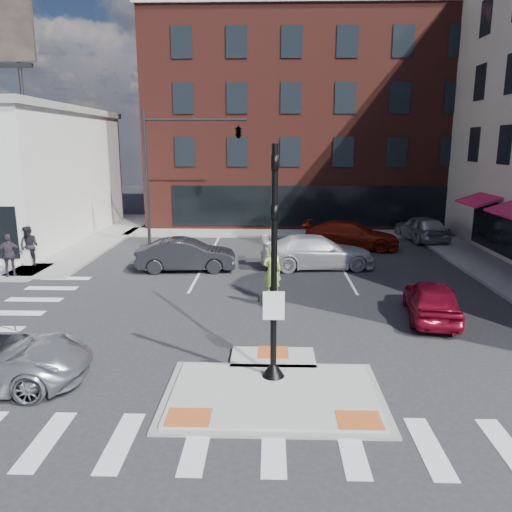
{
  "coord_description": "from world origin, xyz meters",
  "views": [
    {
      "loc": [
        -0.09,
        -11.72,
        6.12
      ],
      "look_at": [
        -0.63,
        6.34,
        2.0
      ],
      "focal_mm": 35.0,
      "sensor_mm": 36.0,
      "label": 1
    }
  ],
  "objects_px": {
    "red_sedan": "(432,300)",
    "white_pickup": "(317,252)",
    "bg_car_red": "(351,235)",
    "cyclist": "(272,286)",
    "bg_car_dark": "(186,255)",
    "bg_car_silver": "(422,228)",
    "pedestrian_b": "(8,255)",
    "pedestrian_a": "(29,246)"
  },
  "relations": [
    {
      "from": "bg_car_red",
      "to": "white_pickup",
      "type": "bearing_deg",
      "value": 164.41
    },
    {
      "from": "white_pickup",
      "to": "pedestrian_a",
      "type": "height_order",
      "value": "pedestrian_a"
    },
    {
      "from": "bg_car_dark",
      "to": "cyclist",
      "type": "height_order",
      "value": "cyclist"
    },
    {
      "from": "bg_car_dark",
      "to": "bg_car_silver",
      "type": "bearing_deg",
      "value": -64.22
    },
    {
      "from": "bg_car_silver",
      "to": "bg_car_red",
      "type": "xyz_separation_m",
      "value": [
        -4.88,
        -2.58,
        -0.01
      ]
    },
    {
      "from": "bg_car_red",
      "to": "pedestrian_b",
      "type": "bearing_deg",
      "value": 124.87
    },
    {
      "from": "bg_car_red",
      "to": "pedestrian_a",
      "type": "height_order",
      "value": "pedestrian_a"
    },
    {
      "from": "cyclist",
      "to": "bg_car_red",
      "type": "bearing_deg",
      "value": -121.2
    },
    {
      "from": "pedestrian_a",
      "to": "white_pickup",
      "type": "bearing_deg",
      "value": 9.69
    },
    {
      "from": "bg_car_red",
      "to": "pedestrian_b",
      "type": "height_order",
      "value": "pedestrian_b"
    },
    {
      "from": "red_sedan",
      "to": "pedestrian_a",
      "type": "height_order",
      "value": "pedestrian_a"
    },
    {
      "from": "bg_car_dark",
      "to": "bg_car_silver",
      "type": "height_order",
      "value": "bg_car_silver"
    },
    {
      "from": "red_sedan",
      "to": "bg_car_dark",
      "type": "distance_m",
      "value": 11.79
    },
    {
      "from": "bg_car_red",
      "to": "cyclist",
      "type": "xyz_separation_m",
      "value": [
        -4.65,
        -10.79,
        -0.02
      ]
    },
    {
      "from": "bg_car_dark",
      "to": "bg_car_silver",
      "type": "relative_size",
      "value": 0.99
    },
    {
      "from": "white_pickup",
      "to": "pedestrian_a",
      "type": "relative_size",
      "value": 2.84
    },
    {
      "from": "red_sedan",
      "to": "pedestrian_a",
      "type": "relative_size",
      "value": 2.09
    },
    {
      "from": "red_sedan",
      "to": "bg_car_red",
      "type": "height_order",
      "value": "bg_car_red"
    },
    {
      "from": "bg_car_red",
      "to": "cyclist",
      "type": "height_order",
      "value": "cyclist"
    },
    {
      "from": "pedestrian_b",
      "to": "white_pickup",
      "type": "bearing_deg",
      "value": -21.28
    },
    {
      "from": "bg_car_dark",
      "to": "bg_car_red",
      "type": "height_order",
      "value": "bg_car_red"
    },
    {
      "from": "pedestrian_a",
      "to": "pedestrian_b",
      "type": "distance_m",
      "value": 2.0
    },
    {
      "from": "white_pickup",
      "to": "bg_car_red",
      "type": "relative_size",
      "value": 1.01
    },
    {
      "from": "red_sedan",
      "to": "bg_car_silver",
      "type": "xyz_separation_m",
      "value": [
        3.88,
        14.58,
        0.11
      ]
    },
    {
      "from": "cyclist",
      "to": "pedestrian_b",
      "type": "xyz_separation_m",
      "value": [
        -11.97,
        3.52,
        0.34
      ]
    },
    {
      "from": "pedestrian_a",
      "to": "pedestrian_b",
      "type": "height_order",
      "value": "pedestrian_a"
    },
    {
      "from": "bg_car_red",
      "to": "cyclist",
      "type": "distance_m",
      "value": 11.75
    },
    {
      "from": "bg_car_dark",
      "to": "pedestrian_b",
      "type": "distance_m",
      "value": 8.02
    },
    {
      "from": "red_sedan",
      "to": "pedestrian_b",
      "type": "height_order",
      "value": "pedestrian_b"
    },
    {
      "from": "white_pickup",
      "to": "bg_car_silver",
      "type": "height_order",
      "value": "same"
    },
    {
      "from": "red_sedan",
      "to": "white_pickup",
      "type": "distance_m",
      "value": 8.03
    },
    {
      "from": "pedestrian_b",
      "to": "bg_car_silver",
      "type": "bearing_deg",
      "value": -6.79
    },
    {
      "from": "white_pickup",
      "to": "bg_car_silver",
      "type": "bearing_deg",
      "value": -50.67
    },
    {
      "from": "bg_car_red",
      "to": "pedestrian_b",
      "type": "xyz_separation_m",
      "value": [
        -16.62,
        -7.27,
        0.33
      ]
    },
    {
      "from": "bg_car_silver",
      "to": "pedestrian_b",
      "type": "bearing_deg",
      "value": 15.01
    },
    {
      "from": "red_sedan",
      "to": "bg_car_red",
      "type": "bearing_deg",
      "value": -75.98
    },
    {
      "from": "white_pickup",
      "to": "red_sedan",
      "type": "bearing_deg",
      "value": -160.85
    },
    {
      "from": "white_pickup",
      "to": "cyclist",
      "type": "distance_m",
      "value": 6.47
    },
    {
      "from": "bg_car_dark",
      "to": "white_pickup",
      "type": "bearing_deg",
      "value": -88.14
    },
    {
      "from": "bg_car_silver",
      "to": "pedestrian_b",
      "type": "relative_size",
      "value": 2.44
    },
    {
      "from": "bg_car_silver",
      "to": "white_pickup",
      "type": "bearing_deg",
      "value": 35.55
    },
    {
      "from": "red_sedan",
      "to": "cyclist",
      "type": "relative_size",
      "value": 1.77
    }
  ]
}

